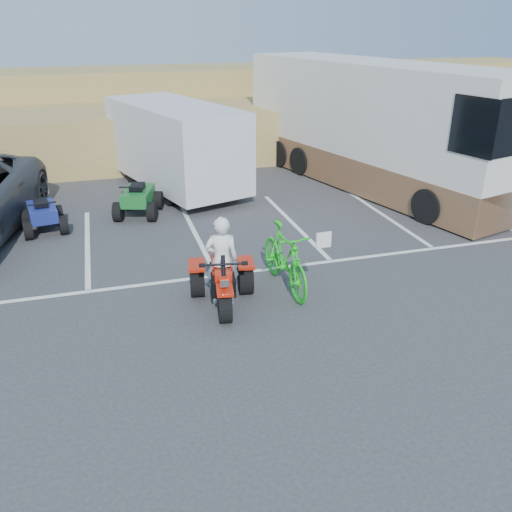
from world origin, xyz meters
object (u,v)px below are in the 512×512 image
object	(u,v)px
green_dirt_bike	(285,258)
cargo_trailer	(175,144)
quad_atv_blue	(45,231)
red_trike_atv	(223,305)
quad_atv_green	(140,215)
rider	(222,261)
rv_motorhome	(373,134)

from	to	relation	value
green_dirt_bike	cargo_trailer	xyz separation A→B (m)	(-1.04, 7.76, 0.79)
quad_atv_blue	cargo_trailer	bearing A→B (deg)	26.78
red_trike_atv	quad_atv_green	size ratio (longest dim) A/B	1.11
rider	quad_atv_green	xyz separation A→B (m)	(-1.12, 5.68, -0.89)
rider	green_dirt_bike	world-z (taller)	rider
rider	cargo_trailer	xyz separation A→B (m)	(0.32, 7.99, 0.57)
rider	cargo_trailer	bearing A→B (deg)	-82.77
rider	quad_atv_blue	bearing A→B (deg)	-45.12
rider	quad_atv_green	bearing A→B (deg)	-69.33
red_trike_atv	quad_atv_blue	distance (m)	6.37
rv_motorhome	quad_atv_green	world-z (taller)	rv_motorhome
rider	rv_motorhome	bearing A→B (deg)	-124.85
red_trike_atv	quad_atv_blue	xyz separation A→B (m)	(-3.60, 5.25, 0.00)
rider	quad_atv_green	world-z (taller)	rider
green_dirt_bike	quad_atv_green	world-z (taller)	green_dirt_bike
red_trike_atv	cargo_trailer	world-z (taller)	cargo_trailer
red_trike_atv	cargo_trailer	size ratio (longest dim) A/B	0.28
red_trike_atv	cargo_trailer	bearing A→B (deg)	97.10
green_dirt_bike	quad_atv_blue	distance (m)	7.01
green_dirt_bike	rider	bearing A→B (deg)	-173.80
green_dirt_bike	quad_atv_blue	xyz separation A→B (m)	(-4.98, 4.88, -0.67)
rider	green_dirt_bike	size ratio (longest dim) A/B	0.79
red_trike_atv	green_dirt_bike	distance (m)	1.58
red_trike_atv	green_dirt_bike	world-z (taller)	green_dirt_bike
rv_motorhome	quad_atv_blue	distance (m)	10.51
quad_atv_blue	green_dirt_bike	bearing A→B (deg)	-53.80
red_trike_atv	rv_motorhome	size ratio (longest dim) A/B	0.16
green_dirt_bike	rv_motorhome	xyz separation A→B (m)	(5.26, 6.54, 1.00)
green_dirt_bike	cargo_trailer	size ratio (longest dim) A/B	0.36
green_dirt_bike	quad_atv_blue	size ratio (longest dim) A/B	1.57
cargo_trailer	rv_motorhome	bearing A→B (deg)	-28.89
cargo_trailer	rv_motorhome	world-z (taller)	rv_motorhome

